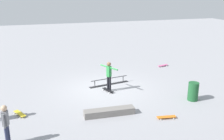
{
  "coord_description": "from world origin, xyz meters",
  "views": [
    {
      "loc": [
        3.48,
        12.55,
        5.07
      ],
      "look_at": [
        -0.47,
        -0.11,
        1.0
      ],
      "focal_mm": 41.56,
      "sensor_mm": 36.0,
      "label": 1
    }
  ],
  "objects_px": {
    "skateboard_main": "(108,90)",
    "grind_rail": "(109,82)",
    "skater_main": "(109,74)",
    "loose_skateboard_yellow": "(20,113)",
    "trash_bin": "(193,91)",
    "skate_ledge": "(109,112)",
    "loose_skateboard_orange": "(166,117)",
    "loose_skateboard_pink": "(163,65)",
    "bystander_grey_shirt": "(6,123)"
  },
  "relations": [
    {
      "from": "skater_main",
      "to": "skateboard_main",
      "type": "xyz_separation_m",
      "value": [
        0.08,
        0.05,
        -0.84
      ]
    },
    {
      "from": "loose_skateboard_pink",
      "to": "skate_ledge",
      "type": "bearing_deg",
      "value": 31.43
    },
    {
      "from": "loose_skateboard_orange",
      "to": "loose_skateboard_pink",
      "type": "bearing_deg",
      "value": 71.65
    },
    {
      "from": "loose_skateboard_pink",
      "to": "grind_rail",
      "type": "bearing_deg",
      "value": 12.31
    },
    {
      "from": "loose_skateboard_pink",
      "to": "trash_bin",
      "type": "distance_m",
      "value": 5.85
    },
    {
      "from": "skater_main",
      "to": "loose_skateboard_pink",
      "type": "relative_size",
      "value": 1.91
    },
    {
      "from": "skateboard_main",
      "to": "trash_bin",
      "type": "height_order",
      "value": "trash_bin"
    },
    {
      "from": "grind_rail",
      "to": "skateboard_main",
      "type": "xyz_separation_m",
      "value": [
        0.38,
        0.97,
        -0.09
      ]
    },
    {
      "from": "skateboard_main",
      "to": "loose_skateboard_pink",
      "type": "height_order",
      "value": "same"
    },
    {
      "from": "skater_main",
      "to": "skate_ledge",
      "type": "bearing_deg",
      "value": 137.62
    },
    {
      "from": "skate_ledge",
      "to": "skater_main",
      "type": "bearing_deg",
      "value": -106.36
    },
    {
      "from": "skate_ledge",
      "to": "skateboard_main",
      "type": "relative_size",
      "value": 2.65
    },
    {
      "from": "loose_skateboard_yellow",
      "to": "loose_skateboard_pink",
      "type": "height_order",
      "value": "same"
    },
    {
      "from": "loose_skateboard_pink",
      "to": "bystander_grey_shirt",
      "type": "bearing_deg",
      "value": 21.39
    },
    {
      "from": "skate_ledge",
      "to": "trash_bin",
      "type": "distance_m",
      "value": 4.32
    },
    {
      "from": "loose_skateboard_orange",
      "to": "grind_rail",
      "type": "bearing_deg",
      "value": 111.77
    },
    {
      "from": "skateboard_main",
      "to": "loose_skateboard_orange",
      "type": "distance_m",
      "value": 3.91
    },
    {
      "from": "skateboard_main",
      "to": "bystander_grey_shirt",
      "type": "distance_m",
      "value": 6.02
    },
    {
      "from": "loose_skateboard_pink",
      "to": "skater_main",
      "type": "bearing_deg",
      "value": 18.95
    },
    {
      "from": "bystander_grey_shirt",
      "to": "trash_bin",
      "type": "relative_size",
      "value": 1.66
    },
    {
      "from": "skater_main",
      "to": "trash_bin",
      "type": "distance_m",
      "value": 4.25
    },
    {
      "from": "skate_ledge",
      "to": "loose_skateboard_orange",
      "type": "distance_m",
      "value": 2.38
    },
    {
      "from": "bystander_grey_shirt",
      "to": "loose_skateboard_pink",
      "type": "relative_size",
      "value": 1.8
    },
    {
      "from": "skateboard_main",
      "to": "loose_skateboard_orange",
      "type": "relative_size",
      "value": 1.0
    },
    {
      "from": "grind_rail",
      "to": "bystander_grey_shirt",
      "type": "bearing_deg",
      "value": 32.86
    },
    {
      "from": "trash_bin",
      "to": "skater_main",
      "type": "bearing_deg",
      "value": -33.89
    },
    {
      "from": "loose_skateboard_orange",
      "to": "trash_bin",
      "type": "bearing_deg",
      "value": 40.45
    },
    {
      "from": "skater_main",
      "to": "skateboard_main",
      "type": "height_order",
      "value": "skater_main"
    },
    {
      "from": "skate_ledge",
      "to": "trash_bin",
      "type": "relative_size",
      "value": 2.43
    },
    {
      "from": "skater_main",
      "to": "loose_skateboard_orange",
      "type": "relative_size",
      "value": 1.92
    },
    {
      "from": "skater_main",
      "to": "loose_skateboard_pink",
      "type": "height_order",
      "value": "skater_main"
    },
    {
      "from": "bystander_grey_shirt",
      "to": "skateboard_main",
      "type": "bearing_deg",
      "value": -35.14
    },
    {
      "from": "grind_rail",
      "to": "bystander_grey_shirt",
      "type": "relative_size",
      "value": 1.62
    },
    {
      "from": "skate_ledge",
      "to": "loose_skateboard_orange",
      "type": "relative_size",
      "value": 2.65
    },
    {
      "from": "skater_main",
      "to": "loose_skateboard_yellow",
      "type": "height_order",
      "value": "skater_main"
    },
    {
      "from": "loose_skateboard_pink",
      "to": "trash_bin",
      "type": "xyz_separation_m",
      "value": [
        1.42,
        5.66,
        0.37
      ]
    },
    {
      "from": "skater_main",
      "to": "trash_bin",
      "type": "xyz_separation_m",
      "value": [
        -3.51,
        2.36,
        -0.47
      ]
    },
    {
      "from": "grind_rail",
      "to": "loose_skateboard_orange",
      "type": "xyz_separation_m",
      "value": [
        -1.08,
        4.61,
        -0.09
      ]
    },
    {
      "from": "bystander_grey_shirt",
      "to": "loose_skateboard_pink",
      "type": "bearing_deg",
      "value": -37.64
    },
    {
      "from": "skate_ledge",
      "to": "bystander_grey_shirt",
      "type": "distance_m",
      "value": 4.16
    },
    {
      "from": "skateboard_main",
      "to": "loose_skateboard_pink",
      "type": "distance_m",
      "value": 6.03
    },
    {
      "from": "bystander_grey_shirt",
      "to": "loose_skateboard_yellow",
      "type": "relative_size",
      "value": 1.85
    },
    {
      "from": "loose_skateboard_pink",
      "to": "trash_bin",
      "type": "height_order",
      "value": "trash_bin"
    },
    {
      "from": "loose_skateboard_yellow",
      "to": "loose_skateboard_orange",
      "type": "relative_size",
      "value": 0.98
    },
    {
      "from": "loose_skateboard_yellow",
      "to": "loose_skateboard_orange",
      "type": "xyz_separation_m",
      "value": [
        -5.8,
        2.14,
        0.0
      ]
    },
    {
      "from": "skateboard_main",
      "to": "grind_rail",
      "type": "bearing_deg",
      "value": 139.2
    },
    {
      "from": "skateboard_main",
      "to": "bystander_grey_shirt",
      "type": "bearing_deg",
      "value": -70.9
    },
    {
      "from": "skater_main",
      "to": "loose_skateboard_orange",
      "type": "height_order",
      "value": "skater_main"
    },
    {
      "from": "bystander_grey_shirt",
      "to": "loose_skateboard_yellow",
      "type": "bearing_deg",
      "value": 8.4
    },
    {
      "from": "skateboard_main",
      "to": "trash_bin",
      "type": "distance_m",
      "value": 4.28
    }
  ]
}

